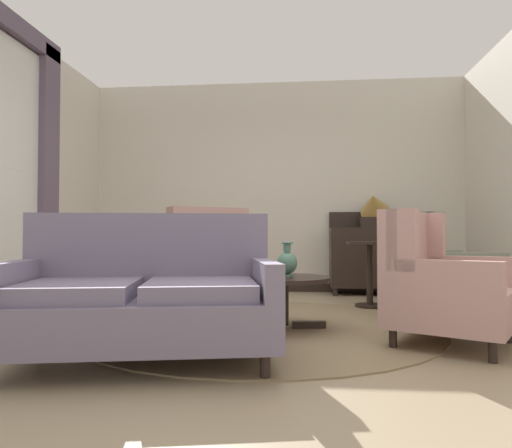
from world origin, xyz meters
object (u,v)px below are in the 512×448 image
armchair_beside_settee (433,274)px  coffee_table (283,287)px  sideboard (369,257)px  armchair_foreground_right (202,267)px  settee (143,299)px  side_table (370,268)px  porcelain_vase (287,262)px  armchair_far_left (440,286)px  gramophone (373,207)px

armchair_beside_settee → coffee_table: bearing=97.9°
sideboard → armchair_foreground_right: bearing=-143.1°
settee → side_table: (1.73, 2.37, 0.05)m
armchair_beside_settee → sideboard: 1.81m
sideboard → porcelain_vase: bearing=-112.1°
armchair_beside_settee → armchair_far_left: bearing=148.5°
porcelain_vase → side_table: (0.86, 1.32, -0.13)m
armchair_far_left → gramophone: size_ratio=1.92×
armchair_foreground_right → sideboard: (1.97, 1.48, 0.06)m
porcelain_vase → side_table: 1.58m
settee → sideboard: sideboard is taller
coffee_table → armchair_beside_settee: bearing=26.4°
gramophone → side_table: bearing=-100.8°
armchair_foreground_right → gramophone: gramophone is taller
coffee_table → porcelain_vase: 0.22m
porcelain_vase → armchair_far_left: armchair_far_left is taller
settee → coffee_table: bearing=41.5°
coffee_table → armchair_foreground_right: bearing=132.1°
porcelain_vase → settee: (-0.87, -1.05, -0.18)m
porcelain_vase → armchair_beside_settee: 1.57m
armchair_foreground_right → armchair_far_left: (2.06, -1.42, -0.03)m
coffee_table → gramophone: 2.76m
porcelain_vase → sideboard: 2.72m
sideboard → settee: bearing=-117.9°
coffee_table → settee: (-0.83, -1.09, 0.04)m
armchair_beside_settee → gramophone: 1.87m
coffee_table → sideboard: bearing=66.8°
settee → sideboard: (1.89, 3.57, 0.12)m
settee → armchair_beside_settee: armchair_beside_settee is taller
armchair_far_left → gramophone: (-0.05, 2.80, 0.76)m
coffee_table → gramophone: gramophone is taller
armchair_foreground_right → gramophone: 2.55m
coffee_table → porcelain_vase: (0.04, -0.04, 0.21)m
porcelain_vase → armchair_foreground_right: size_ratio=0.26×
armchair_beside_settee → gramophone: bearing=-8.4°
settee → armchair_far_left: size_ratio=1.59×
porcelain_vase → gramophone: bearing=66.1°
armchair_foreground_right → coffee_table: bearing=100.0°
settee → armchair_foreground_right: (-0.07, 2.09, 0.06)m
coffee_table → armchair_far_left: armchair_far_left is taller
coffee_table → armchair_far_left: (1.16, -0.41, 0.07)m
coffee_table → armchair_foreground_right: (-0.90, 1.00, 0.10)m
armchair_foreground_right → side_table: (1.81, 0.28, -0.01)m
settee → armchair_foreground_right: size_ratio=1.59×
settee → side_table: bearing=42.6°
coffee_table → porcelain_vase: bearing=-46.5°
side_table → gramophone: 1.35m
porcelain_vase → armchair_beside_settee: (1.38, 0.74, -0.15)m
coffee_table → side_table: side_table is taller
side_table → settee: bearing=-126.2°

